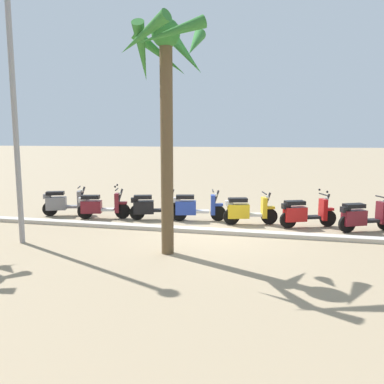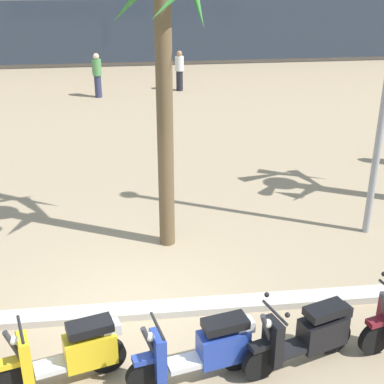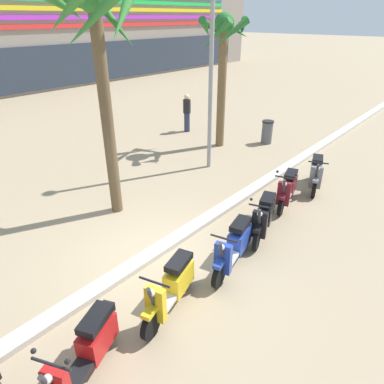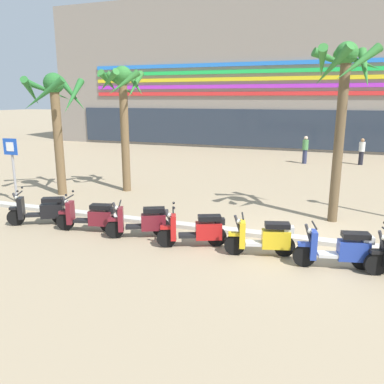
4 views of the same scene
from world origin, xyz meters
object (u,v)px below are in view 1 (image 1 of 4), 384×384
Objects in this scene: scooter_grey_second_in_line at (63,203)px; scooter_yellow_lead_nearest at (246,210)px; scooter_blue_mid_rear at (194,207)px; scooter_red_gap_after_mid at (304,213)px; palm_tree_near_sign at (166,76)px; scooter_maroon_far_back at (100,206)px; street_lamp at (12,76)px; scooter_maroon_mid_front at (362,217)px; scooter_black_mid_centre at (151,206)px.

scooter_yellow_lead_nearest is at bearing -179.32° from scooter_grey_second_in_line.
scooter_yellow_lead_nearest is at bearing 175.19° from scooter_blue_mid_rear.
scooter_red_gap_after_mid is 0.32× the size of palm_tree_near_sign.
scooter_maroon_far_back is 6.08m from palm_tree_near_sign.
scooter_blue_mid_rear is 6.58m from street_lamp.
scooter_red_gap_after_mid is at bearing -154.26° from street_lamp.
scooter_maroon_mid_front is 10.40m from street_lamp.
palm_tree_near_sign is at bearing 144.57° from scooter_grey_second_in_line.
scooter_yellow_lead_nearest is 6.49m from scooter_grey_second_in_line.
scooter_blue_mid_rear is at bearing -136.03° from street_lamp.
scooter_yellow_lead_nearest is at bearing -147.52° from street_lamp.
scooter_black_mid_centre reaches higher than scooter_grey_second_in_line.
scooter_maroon_far_back is (3.24, 0.41, -0.02)m from scooter_blue_mid_rear.
scooter_red_gap_after_mid is 9.05m from street_lamp.
scooter_red_gap_after_mid is 0.96× the size of scooter_blue_mid_rear.
palm_tree_near_sign is (-0.22, 3.76, 3.70)m from scooter_blue_mid_rear.
scooter_maroon_far_back is 1.51m from scooter_grey_second_in_line.
scooter_red_gap_after_mid is (1.67, -0.16, 0.00)m from scooter_maroon_mid_front.
scooter_red_gap_after_mid reaches higher than scooter_maroon_mid_front.
scooter_maroon_mid_front is 0.96× the size of scooter_maroon_far_back.
scooter_black_mid_centre is at bearing -178.47° from scooter_grey_second_in_line.
scooter_red_gap_after_mid is at bearing 179.81° from scooter_black_mid_centre.
street_lamp reaches higher than scooter_yellow_lead_nearest.
palm_tree_near_sign is (-4.96, 3.53, 3.70)m from scooter_grey_second_in_line.
street_lamp reaches higher than scooter_maroon_far_back.
palm_tree_near_sign reaches higher than scooter_grey_second_in_line.
palm_tree_near_sign is at bearing 93.42° from scooter_blue_mid_rear.
scooter_maroon_far_back is at bearing 0.66° from scooter_maroon_mid_front.
scooter_red_gap_after_mid is at bearing 177.52° from scooter_blue_mid_rear.
scooter_grey_second_in_line is at bearing 0.50° from scooter_red_gap_after_mid.
scooter_black_mid_centre is 0.96× the size of scooter_maroon_far_back.
scooter_blue_mid_rear and scooter_grey_second_in_line have the same top height.
scooter_red_gap_after_mid is 6.14m from palm_tree_near_sign.
scooter_red_gap_after_mid is 6.77m from scooter_maroon_far_back.
scooter_blue_mid_rear is 3.26m from scooter_maroon_far_back.
street_lamp is (0.61, 3.30, 3.86)m from scooter_maroon_far_back.
scooter_maroon_mid_front is at bearing 179.50° from scooter_grey_second_in_line.
street_lamp reaches higher than scooter_grey_second_in_line.
scooter_maroon_far_back is (6.77, 0.26, -0.01)m from scooter_red_gap_after_mid.
scooter_black_mid_centre is 1.02× the size of scooter_grey_second_in_line.
street_lamp is at bearing 104.40° from scooter_grey_second_in_line.
street_lamp reaches higher than scooter_maroon_mid_front.
scooter_maroon_mid_front is 7.09m from palm_tree_near_sign.
scooter_blue_mid_rear is (5.20, -0.31, 0.01)m from scooter_maroon_mid_front.
scooter_yellow_lead_nearest is at bearing -2.73° from scooter_maroon_mid_front.
scooter_yellow_lead_nearest and scooter_grey_second_in_line have the same top height.
scooter_maroon_far_back is 0.25× the size of street_lamp.
scooter_yellow_lead_nearest is at bearing -112.91° from palm_tree_near_sign.
scooter_red_gap_after_mid is 4.99m from scooter_black_mid_centre.
scooter_blue_mid_rear is at bearing -177.29° from scooter_grey_second_in_line.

